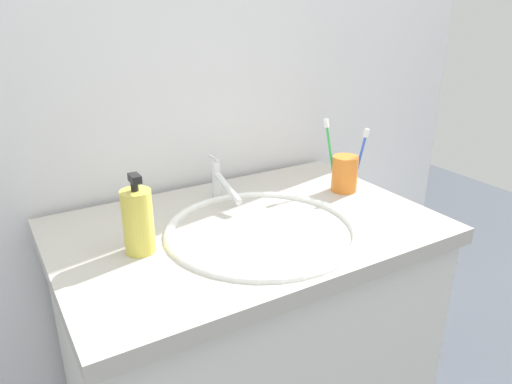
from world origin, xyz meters
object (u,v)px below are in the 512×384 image
(faucet, at_px, (221,182))
(toothbrush_green, at_px, (330,149))
(toothbrush_blue, at_px, (361,155))
(soap_dispenser, at_px, (137,220))
(toothbrush_cup, at_px, (345,174))

(faucet, distance_m, toothbrush_green, 0.33)
(toothbrush_blue, distance_m, soap_dispenser, 0.66)
(toothbrush_cup, bearing_deg, soap_dispenser, -175.68)
(toothbrush_cup, relative_size, toothbrush_green, 0.52)
(toothbrush_blue, xyz_separation_m, soap_dispenser, (-0.66, -0.03, -0.03))
(toothbrush_cup, distance_m, toothbrush_blue, 0.07)
(faucet, xyz_separation_m, soap_dispenser, (-0.28, -0.16, 0.02))
(faucet, height_order, soap_dispenser, soap_dispenser)
(faucet, height_order, toothbrush_blue, toothbrush_blue)
(faucet, bearing_deg, toothbrush_blue, -19.13)
(faucet, xyz_separation_m, toothbrush_cup, (0.34, -0.11, -0.00))
(toothbrush_green, bearing_deg, faucet, 167.04)
(faucet, height_order, toothbrush_cup, faucet)
(toothbrush_cup, bearing_deg, toothbrush_green, 122.31)
(toothbrush_green, bearing_deg, toothbrush_blue, -42.62)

